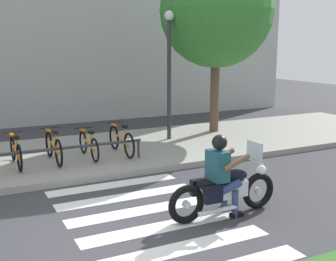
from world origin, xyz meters
name	(u,v)px	position (x,y,z in m)	size (l,w,h in m)	color
ground_plane	(94,241)	(0.00, 0.00, 0.00)	(48.00, 48.00, 0.00)	#38383D
sidewalk	(37,160)	(0.00, 4.94, 0.07)	(24.00, 4.40, 0.15)	gray
crosswalk_stripe_1	(185,247)	(1.14, -0.80, 0.00)	(2.80, 0.40, 0.01)	white
crosswalk_stripe_2	(162,227)	(1.14, 0.00, 0.00)	(2.80, 0.40, 0.01)	white
crosswalk_stripe_3	(143,210)	(1.14, 0.80, 0.00)	(2.80, 0.40, 0.01)	white
crosswalk_stripe_4	(127,196)	(1.14, 1.60, 0.00)	(2.80, 0.40, 0.01)	white
crosswalk_stripe_5	(113,185)	(1.14, 2.40, 0.00)	(2.80, 0.40, 0.01)	white
motorcycle	(225,190)	(2.33, -0.04, 0.47)	(2.16, 0.62, 1.26)	black
rider	(221,170)	(2.25, -0.03, 0.84)	(0.63, 0.54, 1.45)	#1E4C59
bicycle_1	(16,152)	(-0.57, 4.27, 0.50)	(0.48, 1.66, 0.76)	black
bicycle_2	(54,147)	(0.30, 4.27, 0.51)	(0.48, 1.69, 0.79)	black
bicycle_3	(89,145)	(1.16, 4.27, 0.48)	(0.48, 1.58, 0.72)	black
bicycle_4	(121,140)	(2.03, 4.27, 0.51)	(0.48, 1.73, 0.79)	black
bike_rack	(59,150)	(0.30, 3.71, 0.57)	(4.06, 0.07, 0.49)	#333338
street_lamp	(169,64)	(3.95, 5.34, 2.39)	(0.28, 0.28, 3.90)	#2D2D33
tree_near_rack	(216,11)	(5.80, 5.74, 3.97)	(3.57, 3.57, 5.77)	brown
building_backdrop	(2,9)	(0.00, 10.64, 4.18)	(24.00, 1.20, 8.35)	#AEAEAE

